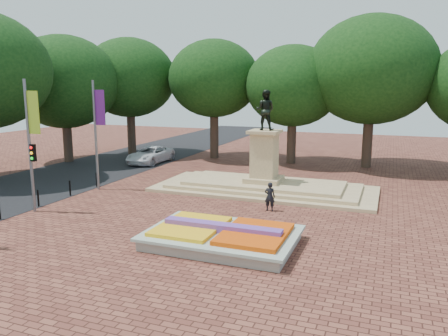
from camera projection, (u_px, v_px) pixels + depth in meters
name	position (u px, v px, depth m)	size (l,w,h in m)	color
ground	(218.00, 228.00, 20.79)	(90.00, 90.00, 0.00)	brown
asphalt_street	(46.00, 182.00, 30.66)	(9.00, 90.00, 0.02)	black
flower_bed	(223.00, 236.00, 18.52)	(6.30, 4.30, 0.91)	gray
monument	(264.00, 177.00, 27.96)	(14.00, 6.00, 6.40)	tan
tree_row_back	(327.00, 85.00, 35.23)	(44.80, 8.80, 10.43)	#36251D
banner_poles	(26.00, 141.00, 22.42)	(0.88, 11.17, 7.00)	slate
bollard_row	(20.00, 203.00, 23.08)	(0.12, 13.12, 0.98)	black
van	(150.00, 155.00, 38.04)	(2.38, 5.17, 1.44)	silver
pedestrian	(270.00, 197.00, 23.41)	(0.58, 0.38, 1.58)	black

